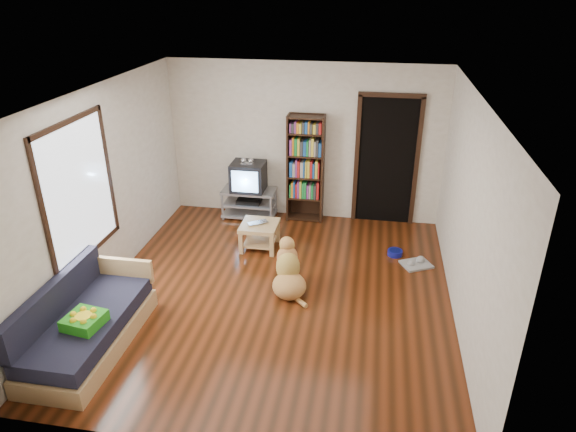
% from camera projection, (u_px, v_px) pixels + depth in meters
% --- Properties ---
extents(ground, '(5.00, 5.00, 0.00)m').
position_uv_depth(ground, '(276.00, 293.00, 6.74)').
color(ground, '#5B250F').
rests_on(ground, ground).
extents(ceiling, '(5.00, 5.00, 0.00)m').
position_uv_depth(ceiling, '(273.00, 95.00, 5.64)').
color(ceiling, white).
rests_on(ceiling, ground).
extents(wall_back, '(4.50, 0.00, 4.50)m').
position_uv_depth(wall_back, '(304.00, 143.00, 8.42)').
color(wall_back, silver).
rests_on(wall_back, ground).
extents(wall_front, '(4.50, 0.00, 4.50)m').
position_uv_depth(wall_front, '(212.00, 331.00, 3.96)').
color(wall_front, silver).
rests_on(wall_front, ground).
extents(wall_left, '(0.00, 5.00, 5.00)m').
position_uv_depth(wall_left, '(102.00, 191.00, 6.54)').
color(wall_left, silver).
rests_on(wall_left, ground).
extents(wall_right, '(0.00, 5.00, 5.00)m').
position_uv_depth(wall_right, '(468.00, 216.00, 5.84)').
color(wall_right, silver).
rests_on(wall_right, ground).
extents(green_cushion, '(0.42, 0.42, 0.12)m').
position_uv_depth(green_cushion, '(84.00, 321.00, 5.42)').
color(green_cushion, '#1E971B').
rests_on(green_cushion, sofa).
extents(laptop, '(0.36, 0.33, 0.02)m').
position_uv_depth(laptop, '(259.00, 224.00, 7.68)').
color(laptop, '#B8B8BC').
rests_on(laptop, coffee_table).
extents(dog_bowl, '(0.22, 0.22, 0.08)m').
position_uv_depth(dog_bowl, '(395.00, 253.00, 7.64)').
color(dog_bowl, navy).
rests_on(dog_bowl, ground).
extents(grey_rag, '(0.50, 0.47, 0.03)m').
position_uv_depth(grey_rag, '(416.00, 264.00, 7.39)').
color(grey_rag, '#A3A3A3').
rests_on(grey_rag, ground).
extents(window, '(0.03, 1.46, 1.70)m').
position_uv_depth(window, '(79.00, 191.00, 6.00)').
color(window, white).
rests_on(window, wall_left).
extents(doorway, '(1.03, 0.05, 2.19)m').
position_uv_depth(doorway, '(387.00, 158.00, 8.27)').
color(doorway, black).
rests_on(doorway, wall_back).
extents(tv_stand, '(0.90, 0.45, 0.50)m').
position_uv_depth(tv_stand, '(249.00, 202.00, 8.77)').
color(tv_stand, '#99999E').
rests_on(tv_stand, ground).
extents(crt_tv, '(0.55, 0.52, 0.58)m').
position_uv_depth(crt_tv, '(249.00, 176.00, 8.59)').
color(crt_tv, black).
rests_on(crt_tv, tv_stand).
extents(bookshelf, '(0.60, 0.30, 1.80)m').
position_uv_depth(bookshelf, '(306.00, 163.00, 8.40)').
color(bookshelf, black).
rests_on(bookshelf, ground).
extents(sofa, '(0.80, 1.80, 0.80)m').
position_uv_depth(sofa, '(86.00, 326.00, 5.69)').
color(sofa, tan).
rests_on(sofa, ground).
extents(coffee_table, '(0.55, 0.55, 0.40)m').
position_uv_depth(coffee_table, '(260.00, 231.00, 7.76)').
color(coffee_table, tan).
rests_on(coffee_table, ground).
extents(dog, '(0.56, 0.79, 0.71)m').
position_uv_depth(dog, '(288.00, 273.00, 6.71)').
color(dog, '#BA9247').
rests_on(dog, ground).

